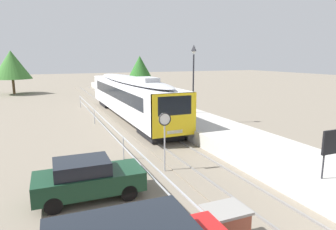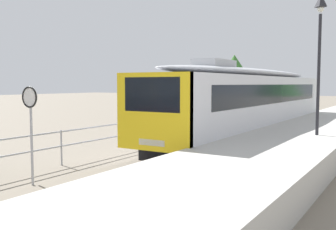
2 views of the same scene
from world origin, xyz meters
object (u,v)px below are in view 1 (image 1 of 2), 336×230
object	(u,v)px
parked_hatchback_dark_green	(88,178)
commuter_train	(130,94)
platform_lamp_mid_platform	(194,66)
speed_limit_sign	(165,127)
brick_utility_cabinet	(225,227)
platform_notice_board	(335,143)

from	to	relation	value
parked_hatchback_dark_green	commuter_train	bearing A→B (deg)	67.76
commuter_train	platform_lamp_mid_platform	bearing A→B (deg)	-44.10
speed_limit_sign	parked_hatchback_dark_green	world-z (taller)	speed_limit_sign
platform_lamp_mid_platform	speed_limit_sign	world-z (taller)	platform_lamp_mid_platform
brick_utility_cabinet	platform_notice_board	bearing A→B (deg)	8.88
platform_notice_board	parked_hatchback_dark_green	size ratio (longest dim) A/B	0.45
speed_limit_sign	brick_utility_cabinet	distance (m)	6.07
commuter_train	brick_utility_cabinet	xyz separation A→B (m)	(-2.54, -18.32, -1.57)
speed_limit_sign	platform_notice_board	bearing A→B (deg)	-47.40
brick_utility_cabinet	parked_hatchback_dark_green	world-z (taller)	parked_hatchback_dark_green
commuter_train	speed_limit_sign	distance (m)	12.64
speed_limit_sign	brick_utility_cabinet	world-z (taller)	speed_limit_sign
platform_lamp_mid_platform	speed_limit_sign	size ratio (longest dim) A/B	1.91
speed_limit_sign	parked_hatchback_dark_green	size ratio (longest dim) A/B	0.69
platform_lamp_mid_platform	platform_notice_board	bearing A→B (deg)	-95.83
platform_notice_board	commuter_train	bearing A→B (deg)	98.66
commuter_train	platform_lamp_mid_platform	size ratio (longest dim) A/B	3.52
platform_lamp_mid_platform	brick_utility_cabinet	xyz separation A→B (m)	(-6.59, -14.39, -4.05)
speed_limit_sign	brick_utility_cabinet	size ratio (longest dim) A/B	2.32
parked_hatchback_dark_green	platform_lamp_mid_platform	bearing A→B (deg)	45.57
platform_lamp_mid_platform	parked_hatchback_dark_green	xyz separation A→B (m)	(-9.71, -9.90, -3.83)
commuter_train	platform_lamp_mid_platform	xyz separation A→B (m)	(4.05, -3.93, 2.48)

